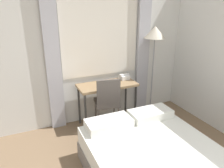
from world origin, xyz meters
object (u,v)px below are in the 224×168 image
at_px(desk, 107,88).
at_px(desk_chair, 107,100).
at_px(standing_lamp, 155,39).
at_px(telephone, 124,77).
at_px(book, 111,82).

distance_m(desk, desk_chair, 0.24).
height_order(desk, standing_lamp, standing_lamp).
bearing_deg(desk_chair, standing_lamp, 23.18).
relative_size(standing_lamp, telephone, 9.30).
xyz_separation_m(standing_lamp, telephone, (-0.54, 0.10, -0.68)).
xyz_separation_m(desk, telephone, (0.39, 0.11, 0.12)).
xyz_separation_m(desk, desk_chair, (-0.08, -0.19, -0.13)).
relative_size(desk_chair, standing_lamp, 0.56).
distance_m(standing_lamp, telephone, 0.87).
distance_m(desk, standing_lamp, 1.23).
bearing_deg(desk, book, 28.48).
bearing_deg(book, standing_lamp, -2.70).
bearing_deg(desk, telephone, 16.14).
bearing_deg(telephone, standing_lamp, -10.83).
distance_m(desk_chair, telephone, 0.61).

